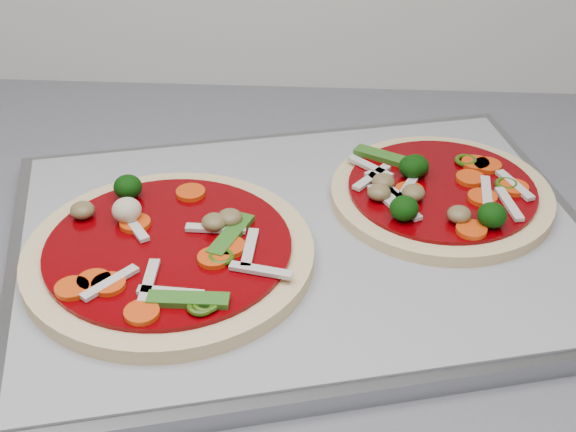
{
  "coord_description": "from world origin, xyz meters",
  "views": [
    {
      "loc": [
        -0.67,
        0.75,
        1.31
      ],
      "look_at": [
        -0.71,
        1.29,
        0.93
      ],
      "focal_mm": 50.0,
      "sensor_mm": 36.0,
      "label": 1
    }
  ],
  "objects": [
    {
      "name": "baking_tray",
      "position": [
        -0.69,
        1.28,
        0.91
      ],
      "size": [
        0.55,
        0.46,
        0.02
      ],
      "primitive_type": "cube",
      "rotation": [
        0.0,
        0.0,
        0.26
      ],
      "color": "gray",
      "rests_on": "countertop"
    },
    {
      "name": "parchment",
      "position": [
        -0.69,
        1.28,
        0.92
      ],
      "size": [
        0.52,
        0.43,
        0.0
      ],
      "primitive_type": "cube",
      "rotation": [
        0.0,
        0.0,
        0.25
      ],
      "color": "#97979C",
      "rests_on": "baking_tray"
    },
    {
      "name": "pizza_left",
      "position": [
        -0.8,
        1.24,
        0.93
      ],
      "size": [
        0.32,
        0.32,
        0.04
      ],
      "rotation": [
        0.0,
        0.0,
        0.68
      ],
      "color": "#E1BE85",
      "rests_on": "parchment"
    },
    {
      "name": "pizza_right",
      "position": [
        -0.58,
        1.34,
        0.93
      ],
      "size": [
        0.21,
        0.21,
        0.03
      ],
      "rotation": [
        0.0,
        0.0,
        -0.11
      ],
      "color": "#E1BE85",
      "rests_on": "parchment"
    }
  ]
}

